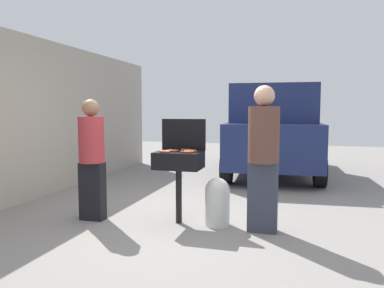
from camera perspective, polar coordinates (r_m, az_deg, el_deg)
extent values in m
plane|color=gray|center=(5.09, -0.83, -11.71)|extent=(24.00, 24.00, 0.00)
cube|color=#B2A893|center=(7.12, -21.48, 3.73)|extent=(0.24, 8.00, 2.69)
cylinder|color=black|center=(4.94, -2.03, -7.90)|extent=(0.08, 0.08, 0.72)
cube|color=black|center=(4.85, -2.04, -2.48)|extent=(0.60, 0.44, 0.22)
cube|color=black|center=(5.03, -1.29, 1.45)|extent=(0.60, 0.05, 0.42)
cylinder|color=#AD4228|center=(4.69, -1.00, -1.23)|extent=(0.13, 0.04, 0.03)
cylinder|color=#B74C33|center=(4.86, -0.33, -1.00)|extent=(0.13, 0.04, 0.03)
cylinder|color=#C6593D|center=(4.73, -4.15, -1.18)|extent=(0.13, 0.03, 0.03)
cylinder|color=#AD4228|center=(4.94, -0.93, -0.91)|extent=(0.13, 0.03, 0.03)
cylinder|color=#AD4228|center=(4.83, -3.18, -1.06)|extent=(0.13, 0.03, 0.03)
cylinder|color=#C6593D|center=(4.79, -4.11, -1.11)|extent=(0.13, 0.04, 0.03)
cylinder|color=#C6593D|center=(4.80, -0.04, -1.08)|extent=(0.13, 0.04, 0.03)
cylinder|color=#AD4228|center=(4.78, -0.42, -1.11)|extent=(0.13, 0.03, 0.03)
cylinder|color=#B74C33|center=(4.87, -2.75, -1.00)|extent=(0.13, 0.03, 0.03)
cylinder|color=#C6593D|center=(4.72, -0.48, -1.19)|extent=(0.13, 0.04, 0.03)
cylinder|color=silver|center=(4.88, 3.87, -9.65)|extent=(0.32, 0.32, 0.46)
sphere|color=silver|center=(4.82, 3.88, -7.01)|extent=(0.31, 0.31, 0.31)
cube|color=black|center=(5.26, -14.91, -6.95)|extent=(0.32, 0.18, 0.78)
cylinder|color=#B23338|center=(5.16, -15.08, 0.66)|extent=(0.34, 0.34, 0.62)
sphere|color=#936B4C|center=(5.14, -15.19, 5.35)|extent=(0.23, 0.23, 0.23)
cube|color=#333847|center=(4.66, 10.71, -7.95)|extent=(0.35, 0.19, 0.85)
cylinder|color=brown|center=(4.55, 10.87, 1.43)|extent=(0.37, 0.37, 0.67)
sphere|color=tan|center=(4.55, 10.97, 7.23)|extent=(0.25, 0.25, 0.25)
cube|color=navy|center=(9.06, 12.22, 0.54)|extent=(2.15, 4.50, 0.90)
cube|color=navy|center=(8.83, 12.32, 5.94)|extent=(1.91, 2.70, 0.80)
cylinder|color=black|center=(7.63, 18.91, -3.86)|extent=(0.26, 0.65, 0.64)
cylinder|color=black|center=(7.64, 5.30, -3.60)|extent=(0.26, 0.65, 0.64)
cylinder|color=black|center=(10.67, 17.07, -1.33)|extent=(0.26, 0.65, 0.64)
cylinder|color=black|center=(10.68, 7.37, -1.15)|extent=(0.26, 0.65, 0.64)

